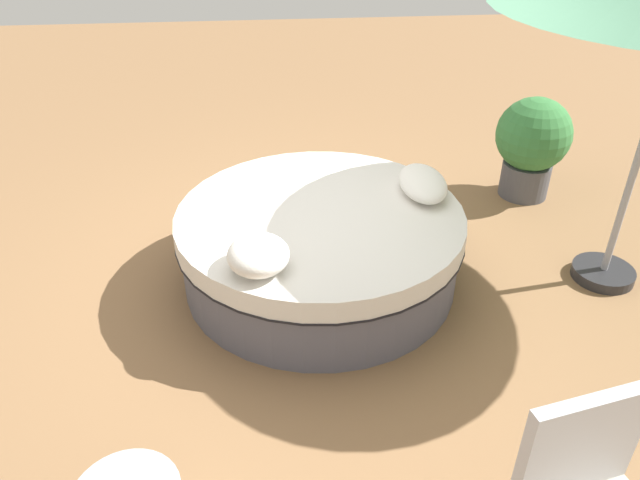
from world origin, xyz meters
TOP-DOWN VIEW (x-y plane):
  - ground_plane at (0.00, 0.00)m, footprint 16.00×16.00m
  - round_bed at (0.00, 0.00)m, footprint 1.99×1.99m
  - throw_pillow_0 at (-0.62, 0.42)m, footprint 0.41×0.37m
  - throw_pillow_1 at (0.20, -0.76)m, footprint 0.56×0.33m
  - planter at (1.11, -1.95)m, footprint 0.64×0.64m

SIDE VIEW (x-z plane):
  - ground_plane at x=0.00m, z-range 0.00..0.00m
  - round_bed at x=0.00m, z-range 0.01..0.57m
  - planter at x=1.11m, z-range 0.06..0.96m
  - throw_pillow_1 at x=0.20m, z-range 0.56..0.73m
  - throw_pillow_0 at x=-0.62m, z-range 0.56..0.76m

